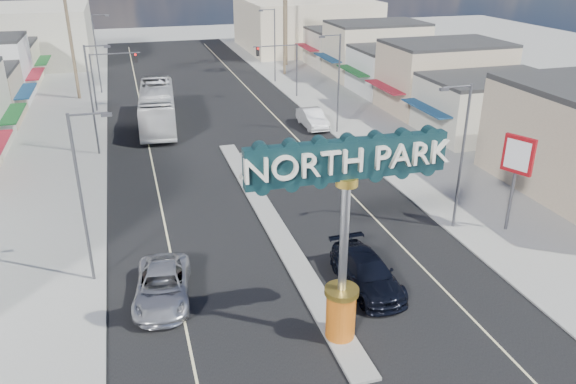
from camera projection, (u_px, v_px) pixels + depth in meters
ground at (225, 143)px, 49.60m from camera, size 160.00×160.00×0.00m
road at (225, 143)px, 49.60m from camera, size 20.00×120.00×0.01m
median_island at (271, 220)px, 35.52m from camera, size 1.30×30.00×0.16m
sidewalk_left at (56, 158)px, 45.96m from camera, size 8.00×120.00×0.12m
sidewalk_right at (370, 129)px, 53.19m from camera, size 8.00×120.00×0.12m
storefront_row_right at (405, 66)px, 66.00m from camera, size 12.00×42.00×6.00m
backdrop_far_left at (18, 35)px, 81.80m from camera, size 20.00×20.00×8.00m
backdrop_far_right at (305, 24)px, 93.17m from camera, size 20.00×20.00×8.00m
gateway_sign at (345, 219)px, 22.61m from camera, size 8.20×1.50×9.15m
traffic_signal_left at (110, 70)px, 57.78m from camera, size 5.09×0.45×6.00m
traffic_signal_right at (281, 60)px, 62.53m from camera, size 5.09×0.45×6.00m
streetlight_l_near at (84, 192)px, 27.30m from camera, size 2.03×0.22×9.00m
streetlight_l_mid at (93, 95)px, 44.86m from camera, size 2.03×0.22×9.00m
streetlight_l_far at (98, 50)px, 64.17m from camera, size 2.03×0.22×9.00m
streetlight_r_near at (460, 151)px, 32.69m from camera, size 2.03×0.22×9.00m
streetlight_r_mid at (337, 79)px, 50.25m from camera, size 2.03×0.22×9.00m
streetlight_r_far at (273, 42)px, 69.56m from camera, size 2.03×0.22×9.00m
suv_left at (162, 286)px, 27.44m from camera, size 3.33×5.94×1.57m
suv_right at (367, 272)px, 28.49m from camera, size 2.48×5.78×1.66m
car_parked_right at (312, 118)px, 53.71m from camera, size 1.86×5.25×1.73m
city_bus at (157, 107)px, 53.68m from camera, size 4.14×13.56×3.72m
bank_pylon_sign at (517, 160)px, 32.57m from camera, size 0.99×1.78×5.94m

